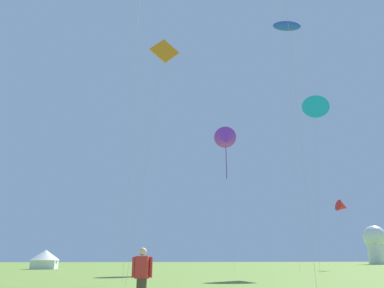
% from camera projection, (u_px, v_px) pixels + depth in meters
% --- Properties ---
extents(kite_red_delta, '(2.68, 2.62, 9.86)m').
position_uv_depth(kite_red_delta, '(343.00, 207.00, 55.52)').
color(kite_red_delta, red).
rests_on(kite_red_delta, ground).
extents(kite_purple_delta, '(3.43, 4.36, 17.28)m').
position_uv_depth(kite_purple_delta, '(226.00, 140.00, 46.31)').
color(kite_purple_delta, purple).
rests_on(kite_purple_delta, ground).
extents(kite_orange_diamond, '(3.26, 1.43, 17.78)m').
position_uv_depth(kite_orange_diamond, '(164.00, 53.00, 28.64)').
color(kite_orange_diamond, orange).
rests_on(kite_orange_diamond, ground).
extents(kite_blue_parafoil, '(3.92, 1.94, 31.79)m').
position_uv_depth(kite_blue_parafoil, '(287.00, 26.00, 49.96)').
color(kite_blue_parafoil, blue).
rests_on(kite_blue_parafoil, ground).
extents(kite_cyan_delta, '(4.30, 4.00, 19.14)m').
position_uv_depth(kite_cyan_delta, '(315.00, 112.00, 42.87)').
color(kite_cyan_delta, '#1EB7CC').
rests_on(kite_cyan_delta, ground).
extents(person_spectator, '(0.57, 0.32, 1.73)m').
position_uv_depth(person_spectator, '(142.00, 281.00, 10.38)').
color(person_spectator, '#473828').
rests_on(person_spectator, ground).
extents(festival_tent_left, '(4.26, 4.26, 2.77)m').
position_uv_depth(festival_tent_left, '(45.00, 258.00, 56.26)').
color(festival_tent_left, white).
rests_on(festival_tent_left, ground).
extents(observatory_dome, '(6.40, 6.40, 10.80)m').
position_uv_depth(observatory_dome, '(375.00, 242.00, 108.33)').
color(observatory_dome, white).
rests_on(observatory_dome, ground).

